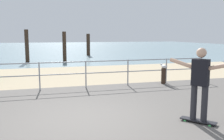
{
  "coord_description": "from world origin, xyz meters",
  "views": [
    {
      "loc": [
        -0.92,
        -5.56,
        2.02
      ],
      "look_at": [
        1.24,
        2.0,
        0.9
      ],
      "focal_mm": 39.95,
      "sensor_mm": 36.0,
      "label": 1
    }
  ],
  "objects": [
    {
      "name": "groyne_post_2",
      "position": [
        -1.89,
        13.65,
        1.19
      ],
      "size": [
        0.28,
        0.28,
        2.39
      ],
      "primitive_type": "cylinder",
      "color": "#332319",
      "rests_on": "ground"
    },
    {
      "name": "skateboard",
      "position": [
        2.49,
        -0.83,
        0.07
      ],
      "size": [
        0.65,
        0.75,
        0.08
      ],
      "color": "black",
      "rests_on": "ground"
    },
    {
      "name": "bollard_short",
      "position": [
        3.88,
        3.53,
        0.33
      ],
      "size": [
        0.18,
        0.18,
        0.66
      ],
      "primitive_type": "cylinder",
      "color": "#332319",
      "rests_on": "ground"
    },
    {
      "name": "groyne_post_4",
      "position": [
        3.49,
        18.21,
        1.05
      ],
      "size": [
        0.34,
        0.34,
        2.1
      ],
      "primitive_type": "cylinder",
      "color": "#332319",
      "rests_on": "ground"
    },
    {
      "name": "ground_plane",
      "position": [
        0.0,
        -1.0,
        0.0
      ],
      "size": [
        24.0,
        10.0,
        0.04
      ],
      "primitive_type": "cube",
      "color": "#605B56",
      "rests_on": "ground"
    },
    {
      "name": "groyne_post_3",
      "position": [
        0.8,
        13.53,
        1.12
      ],
      "size": [
        0.28,
        0.28,
        2.25
      ],
      "primitive_type": "cylinder",
      "color": "#332319",
      "rests_on": "ground"
    },
    {
      "name": "seagull",
      "position": [
        3.87,
        3.55,
        0.74
      ],
      "size": [
        0.15,
        0.49,
        0.18
      ],
      "color": "white",
      "rests_on": "bollard_short"
    },
    {
      "name": "skateboarder",
      "position": [
        2.49,
        -0.83,
        1.02
      ],
      "size": [
        0.97,
        1.19,
        1.65
      ],
      "color": "#26262B",
      "rests_on": "skateboard"
    },
    {
      "name": "sea_surface",
      "position": [
        0.0,
        35.0,
        0.0
      ],
      "size": [
        72.0,
        50.0,
        0.04
      ],
      "primitive_type": "cube",
      "color": "#75939E",
      "rests_on": "ground"
    },
    {
      "name": "beach_strip",
      "position": [
        0.0,
        7.0,
        0.0
      ],
      "size": [
        24.0,
        6.0,
        0.04
      ],
      "primitive_type": "cube",
      "color": "tan",
      "rests_on": "ground"
    },
    {
      "name": "railing_fence",
      "position": [
        -1.0,
        3.6,
        0.7
      ],
      "size": [
        13.46,
        0.05,
        1.05
      ],
      "color": "gray",
      "rests_on": "ground"
    }
  ]
}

